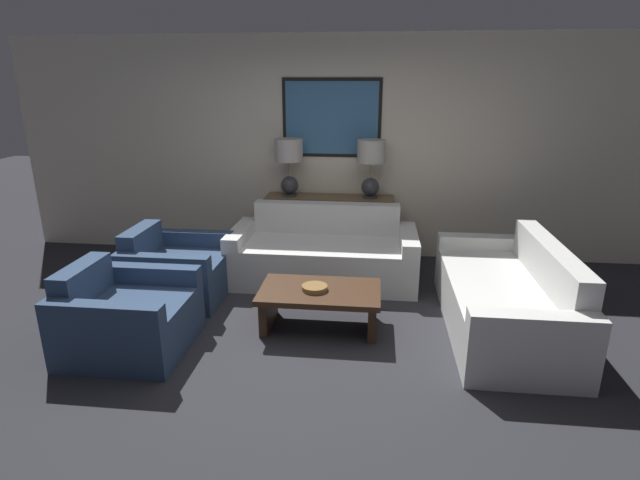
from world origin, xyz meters
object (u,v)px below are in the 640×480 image
at_px(table_lamp_left, 289,160).
at_px(armchair_near_back_wall, 176,271).
at_px(console_table, 329,228).
at_px(table_lamp_right, 371,161).
at_px(couch_by_side, 506,299).
at_px(couch_by_back_wall, 324,255).
at_px(coffee_table, 320,300).
at_px(armchair_near_camera, 127,318).
at_px(decorative_bowl, 315,288).

height_order(table_lamp_left, armchair_near_back_wall, table_lamp_left).
distance_m(console_table, armchair_near_back_wall, 1.94).
height_order(table_lamp_right, couch_by_side, table_lamp_right).
xyz_separation_m(table_lamp_left, couch_by_back_wall, (0.48, -0.66, -0.95)).
bearing_deg(table_lamp_left, coffee_table, -72.49).
distance_m(armchair_near_back_wall, armchair_near_camera, 1.05).
height_order(table_lamp_right, decorative_bowl, table_lamp_right).
xyz_separation_m(table_lamp_right, armchair_near_back_wall, (-1.93, -1.28, -0.96)).
height_order(table_lamp_left, couch_by_back_wall, table_lamp_left).
height_order(table_lamp_right, armchair_near_back_wall, table_lamp_right).
height_order(decorative_bowl, armchair_near_camera, armchair_near_camera).
relative_size(console_table, decorative_bowl, 6.81).
xyz_separation_m(table_lamp_left, armchair_near_back_wall, (-0.96, -1.28, -0.96)).
distance_m(console_table, coffee_table, 1.82).
distance_m(console_table, table_lamp_right, 0.96).
distance_m(table_lamp_left, armchair_near_back_wall, 1.87).
bearing_deg(decorative_bowl, console_table, 91.35).
bearing_deg(decorative_bowl, coffee_table, 28.94).
bearing_deg(armchair_near_camera, table_lamp_right, 50.40).
height_order(console_table, table_lamp_left, table_lamp_left).
xyz_separation_m(console_table, table_lamp_right, (0.48, 0.00, 0.83)).
distance_m(coffee_table, decorative_bowl, 0.13).
bearing_deg(armchair_near_camera, table_lamp_left, 67.57).
bearing_deg(armchair_near_back_wall, couch_by_side, -6.27).
bearing_deg(table_lamp_left, couch_by_back_wall, -53.81).
xyz_separation_m(couch_by_back_wall, armchair_near_camera, (-1.45, -1.68, -0.01)).
height_order(table_lamp_left, table_lamp_right, same).
relative_size(couch_by_side, coffee_table, 1.89).
bearing_deg(console_table, table_lamp_right, 0.00).
bearing_deg(table_lamp_right, decorative_bowl, -103.53).
bearing_deg(decorative_bowl, armchair_near_back_wall, 159.73).
bearing_deg(armchair_near_back_wall, couch_by_back_wall, 23.18).
xyz_separation_m(table_lamp_right, armchair_near_camera, (-1.93, -2.34, -0.96)).
distance_m(table_lamp_left, couch_by_back_wall, 1.26).
distance_m(table_lamp_left, armchair_near_camera, 2.71).
relative_size(decorative_bowl, armchair_near_camera, 0.24).
xyz_separation_m(table_lamp_right, couch_by_back_wall, (-0.48, -0.66, -0.95)).
height_order(couch_by_side, decorative_bowl, couch_by_side).
xyz_separation_m(console_table, armchair_near_back_wall, (-1.45, -1.28, -0.13)).
distance_m(couch_by_back_wall, decorative_bowl, 1.18).
bearing_deg(armchair_near_camera, couch_by_side, 12.52).
xyz_separation_m(table_lamp_left, table_lamp_right, (0.97, 0.00, 0.00)).
bearing_deg(coffee_table, console_table, 92.74).
relative_size(console_table, armchair_near_back_wall, 1.65).
height_order(couch_by_back_wall, couch_by_side, same).
distance_m(couch_by_back_wall, coffee_table, 1.15).
relative_size(couch_by_back_wall, coffee_table, 1.89).
xyz_separation_m(table_lamp_left, decorative_bowl, (0.53, -1.83, -0.83)).
xyz_separation_m(console_table, table_lamp_left, (-0.48, 0.00, 0.83)).
bearing_deg(console_table, coffee_table, -87.26).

